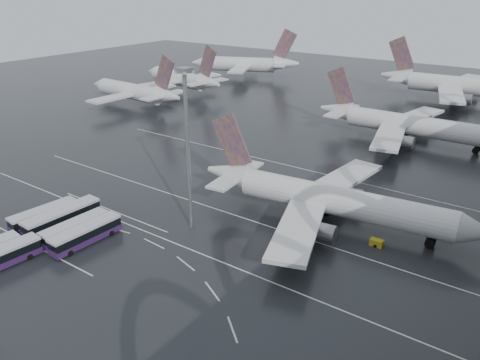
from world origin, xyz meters
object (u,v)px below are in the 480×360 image
Objects in this scene: airliner_gate_c at (462,86)px; bus_row_near_d at (86,234)px; airliner_main at (328,200)px; bus_row_near_b at (62,218)px; airliner_gate_b at (407,125)px; floodlight_mast at (187,132)px; gse_cart_belly_e at (365,201)px; gse_cart_belly_a at (377,243)px; jet_remote_west at (135,92)px; gse_cart_belly_d at (447,230)px; bus_row_near_c at (75,228)px; gse_cart_belly_b at (437,225)px; jet_remote_mid at (183,79)px; jet_remote_far at (246,64)px; gse_cart_belly_c at (304,205)px; bus_row_near_a at (44,215)px.

airliner_gate_c is 4.77× the size of bus_row_near_d.
airliner_main reaches higher than bus_row_near_b.
bus_row_near_d is at bearing -108.01° from airliner_gate_b.
gse_cart_belly_e is (21.83, 26.53, -16.98)m from floodlight_mast.
bus_row_near_d is (-29.37, -29.85, -2.71)m from airliner_main.
jet_remote_west is at bearing 157.46° from gse_cart_belly_a.
bus_row_near_c is at bearing -143.59° from gse_cart_belly_d.
gse_cart_belly_e is at bearing -83.11° from airliner_gate_b.
gse_cart_belly_a is at bearing 160.04° from jet_remote_west.
gse_cart_belly_b is (6.63, 11.85, 0.03)m from gse_cart_belly_a.
airliner_gate_c is 2.17× the size of floodlight_mast.
jet_remote_west is 112.46m from gse_cart_belly_b.
jet_remote_mid is 17.95× the size of gse_cart_belly_d.
gse_cart_belly_b is (35.95, 24.39, -16.96)m from floodlight_mast.
airliner_main reaches higher than gse_cart_belly_e.
jet_remote_mid is at bearing 152.73° from gse_cart_belly_b.
jet_remote_far reaches higher than gse_cart_belly_b.
airliner_gate_b is at bearing 86.30° from gse_cart_belly_c.
airliner_gate_b is at bearing -18.47° from bus_row_near_a.
bus_row_near_a is at bearing 130.01° from jet_remote_mid.
gse_cart_belly_b is at bearing -67.14° from airliner_gate_b.
floodlight_mast is 13.23× the size of gse_cart_belly_a.
airliner_gate_c is 4.28× the size of bus_row_near_b.
gse_cart_belly_a is 0.99× the size of gse_cart_belly_e.
bus_row_near_b is (3.93, 1.02, 0.25)m from bus_row_near_a.
jet_remote_west is 85.35m from bus_row_near_a.
airliner_main reaches higher than bus_row_near_d.
bus_row_near_c is 0.44× the size of floodlight_mast.
jet_remote_west is 3.10× the size of bus_row_near_b.
bus_row_near_c is at bearing -148.09° from gse_cart_belly_a.
jet_remote_far is 145.15m from bus_row_near_b.
gse_cart_belly_e is (-7.49, 13.99, 0.01)m from gse_cart_belly_a.
jet_remote_west is 3.54× the size of bus_row_near_a.
jet_remote_west reaches higher than gse_cart_belly_c.
jet_remote_far is 3.36× the size of bus_row_near_b.
gse_cart_belly_c is at bearing 148.61° from airliner_main.
gse_cart_belly_d is (111.76, -57.44, -4.39)m from jet_remote_mid.
gse_cart_belly_e is (93.56, -95.02, -4.96)m from jet_remote_far.
floodlight_mast is 14.36× the size of gse_cart_belly_c.
airliner_gate_b is 4.30× the size of bus_row_near_c.
jet_remote_far is 149.23m from bus_row_near_d.
jet_remote_far reaches higher than gse_cart_belly_e.
bus_row_near_c is at bearing 133.91° from jet_remote_mid.
bus_row_near_d reaches higher than gse_cart_belly_c.
jet_remote_mid is (-92.97, 65.71, 0.67)m from airliner_main.
gse_cart_belly_d is (59.97, 38.05, -0.96)m from bus_row_near_a.
floodlight_mast is at bearing -33.40° from bus_row_near_d.
airliner_main is 3.68× the size of bus_row_near_b.
bus_row_near_b is (-34.43, -83.52, -2.68)m from airliner_gate_b.
gse_cart_belly_b is 1.90m from gse_cart_belly_d.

